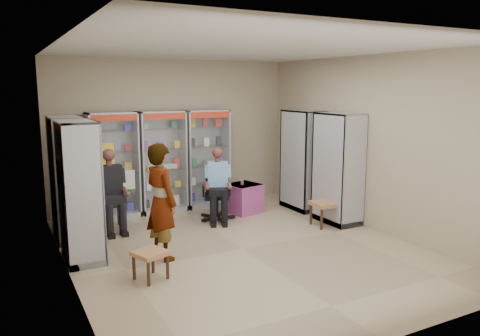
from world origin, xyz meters
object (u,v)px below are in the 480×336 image
cabinet_right_near (338,168)px  seated_shopkeeper (218,186)px  cabinet_back_left (113,165)px  wooden_chair (110,203)px  cabinet_left_near (80,192)px  standing_man (161,202)px  cabinet_left_far (69,178)px  cabinet_back_mid (162,162)px  office_chair (217,193)px  woven_stool_b (151,265)px  cabinet_right_far (303,160)px  woven_stool_a (325,214)px  pink_trunk (244,198)px  cabinet_back_right (206,158)px

cabinet_right_near → seated_shopkeeper: bearing=59.2°
cabinet_back_left → wooden_chair: bearing=-108.9°
cabinet_left_near → standing_man: (1.03, -0.49, -0.16)m
cabinet_left_far → wooden_chair: (0.68, 0.20, -0.53)m
cabinet_back_mid → office_chair: size_ratio=1.99×
cabinet_back_mid → cabinet_left_far: size_ratio=1.00×
wooden_chair → seated_shopkeeper: size_ratio=0.73×
wooden_chair → woven_stool_b: wooden_chair is taller
woven_stool_b → cabinet_right_far: bearing=28.4°
wooden_chair → office_chair: office_chair is taller
wooden_chair → cabinet_back_mid: bearing=31.3°
cabinet_back_mid → cabinet_left_near: same height
cabinet_right_far → woven_stool_a: bearing=163.7°
cabinet_left_far → pink_trunk: bearing=91.4°
cabinet_right_far → cabinet_right_near: size_ratio=1.00×
cabinet_back_left → pink_trunk: size_ratio=3.37×
pink_trunk → cabinet_back_right: bearing=116.7°
cabinet_back_left → woven_stool_a: (3.18, -2.34, -0.78)m
cabinet_back_mid → cabinet_right_far: same height
cabinet_back_left → cabinet_left_near: (-0.93, -2.03, 0.00)m
cabinet_left_far → office_chair: cabinet_left_far is taller
cabinet_left_near → wooden_chair: (0.68, 1.30, -0.53)m
cabinet_back_left → office_chair: (1.65, -1.06, -0.50)m
cabinet_back_left → cabinet_left_near: same height
cabinet_left_near → seated_shopkeeper: (2.58, 0.92, -0.36)m
cabinet_back_left → woven_stool_b: bearing=-95.1°
cabinet_back_left → woven_stool_b: 3.30m
cabinet_back_mid → cabinet_right_far: 2.82m
woven_stool_a → wooden_chair: bearing=154.9°
office_chair → woven_stool_b: 2.89m
pink_trunk → standing_man: (-2.23, -1.67, 0.56)m
cabinet_left_near → office_chair: bearing=110.7°
cabinet_right_near → pink_trunk: bearing=41.1°
standing_man → woven_stool_a: bearing=-100.5°
cabinet_back_mid → wooden_chair: (-1.20, -0.73, -0.53)m
cabinet_left_near → standing_man: bearing=64.4°
standing_man → cabinet_right_near: bearing=-99.0°
cabinet_right_near → office_chair: size_ratio=1.99×
cabinet_back_mid → woven_stool_b: bearing=-111.2°
cabinet_right_near → cabinet_left_near: (-4.46, 0.20, 0.00)m
cabinet_right_far → cabinet_back_right: bearing=55.3°
cabinet_back_right → woven_stool_a: 2.78m
cabinet_right_near → woven_stool_b: size_ratio=5.26×
woven_stool_a → woven_stool_b: (-3.46, -0.85, -0.03)m
cabinet_right_far → cabinet_right_near: same height
cabinet_back_left → cabinet_right_near: 4.18m
cabinet_back_left → office_chair: size_ratio=1.99×
cabinet_right_far → cabinet_left_far: 4.46m
cabinet_back_left → seated_shopkeeper: (1.65, -1.11, -0.36)m
cabinet_left_far → standing_man: bearing=32.8°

